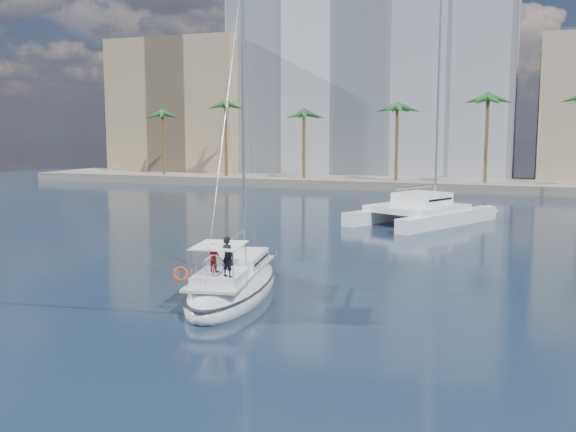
% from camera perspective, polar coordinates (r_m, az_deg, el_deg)
% --- Properties ---
extents(ground, '(160.00, 160.00, 0.00)m').
position_cam_1_polar(ground, '(28.61, -2.12, -7.76)').
color(ground, black).
rests_on(ground, ground).
extents(quay, '(120.00, 14.00, 1.20)m').
position_cam_1_polar(quay, '(87.43, 13.27, 2.79)').
color(quay, gray).
rests_on(quay, ground).
extents(building_modern, '(42.00, 16.00, 28.00)m').
position_cam_1_polar(building_modern, '(101.26, 7.48, 11.14)').
color(building_modern, white).
rests_on(building_modern, ground).
extents(building_tan_left, '(22.00, 14.00, 22.00)m').
position_cam_1_polar(building_tan_left, '(108.18, -8.94, 9.29)').
color(building_tan_left, tan).
rests_on(building_tan_left, ground).
extents(palm_left, '(3.60, 3.60, 12.30)m').
position_cam_1_polar(palm_left, '(93.80, -8.22, 9.14)').
color(palm_left, brown).
rests_on(palm_left, ground).
extents(palm_centre, '(3.60, 3.60, 12.30)m').
position_cam_1_polar(palm_centre, '(83.23, 13.13, 9.23)').
color(palm_centre, brown).
rests_on(palm_centre, ground).
extents(main_sloop, '(5.16, 10.91, 15.56)m').
position_cam_1_polar(main_sloop, '(29.98, -4.87, -6.08)').
color(main_sloop, white).
rests_on(main_sloop, ground).
extents(catamaran, '(11.41, 14.39, 18.66)m').
position_cam_1_polar(catamaran, '(54.24, 11.70, 0.63)').
color(catamaran, white).
rests_on(catamaran, ground).
extents(seagull, '(1.02, 0.44, 0.19)m').
position_cam_1_polar(seagull, '(35.59, -2.60, -2.95)').
color(seagull, silver).
rests_on(seagull, ground).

